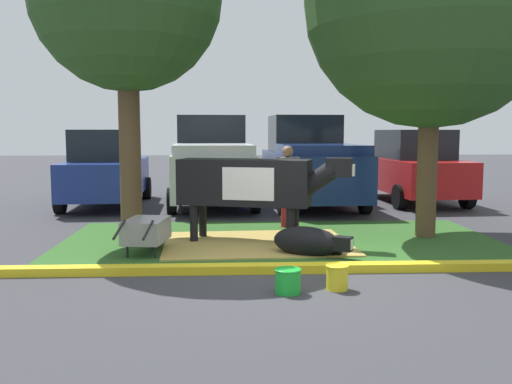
# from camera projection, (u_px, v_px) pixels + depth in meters

# --- Properties ---
(ground_plane) EXTENTS (80.00, 80.00, 0.00)m
(ground_plane) POSITION_uv_depth(u_px,v_px,m) (284.00, 273.00, 7.91)
(ground_plane) COLOR #38383D
(grass_island) EXTENTS (7.82, 4.22, 0.02)m
(grass_island) POSITION_uv_depth(u_px,v_px,m) (281.00, 241.00, 10.18)
(grass_island) COLOR #2D5B23
(grass_island) RESTS_ON ground
(curb_yellow) EXTENTS (9.02, 0.24, 0.12)m
(curb_yellow) POSITION_uv_depth(u_px,v_px,m) (296.00, 268.00, 7.93)
(curb_yellow) COLOR yellow
(curb_yellow) RESTS_ON ground
(hay_bedding) EXTENTS (3.32, 2.56, 0.04)m
(hay_bedding) POSITION_uv_depth(u_px,v_px,m) (257.00, 244.00, 9.84)
(hay_bedding) COLOR tan
(hay_bedding) RESTS_ON ground
(cow_holstein) EXTENTS (3.06, 1.31, 1.53)m
(cow_holstein) POSITION_uv_depth(u_px,v_px,m) (251.00, 183.00, 9.89)
(cow_holstein) COLOR black
(cow_holstein) RESTS_ON ground
(calf_lying) EXTENTS (1.29, 0.96, 0.48)m
(calf_lying) POSITION_uv_depth(u_px,v_px,m) (308.00, 242.00, 8.90)
(calf_lying) COLOR black
(calf_lying) RESTS_ON ground
(person_handler) EXTENTS (0.46, 0.34, 1.68)m
(person_handler) POSITION_uv_depth(u_px,v_px,m) (287.00, 184.00, 11.53)
(person_handler) COLOR maroon
(person_handler) RESTS_ON ground
(wheelbarrow) EXTENTS (0.73, 1.62, 0.63)m
(wheelbarrow) POSITION_uv_depth(u_px,v_px,m) (147.00, 231.00, 9.05)
(wheelbarrow) COLOR gray
(wheelbarrow) RESTS_ON ground
(bucket_green) EXTENTS (0.34, 0.34, 0.30)m
(bucket_green) POSITION_uv_depth(u_px,v_px,m) (288.00, 280.00, 6.90)
(bucket_green) COLOR green
(bucket_green) RESTS_ON ground
(bucket_yellow) EXTENTS (0.29, 0.29, 0.32)m
(bucket_yellow) POSITION_uv_depth(u_px,v_px,m) (337.00, 277.00, 7.05)
(bucket_yellow) COLOR yellow
(bucket_yellow) RESTS_ON ground
(sedan_blue) EXTENTS (2.19, 4.48, 2.02)m
(sedan_blue) POSITION_uv_depth(u_px,v_px,m) (107.00, 169.00, 14.98)
(sedan_blue) COLOR navy
(sedan_blue) RESTS_ON ground
(pickup_truck_black) EXTENTS (2.42, 5.49, 2.42)m
(pickup_truck_black) POSITION_uv_depth(u_px,v_px,m) (212.00, 163.00, 15.33)
(pickup_truck_black) COLOR silver
(pickup_truck_black) RESTS_ON ground
(pickup_truck_maroon) EXTENTS (2.42, 5.49, 2.42)m
(pickup_truck_maroon) POSITION_uv_depth(u_px,v_px,m) (310.00, 163.00, 15.23)
(pickup_truck_maroon) COLOR navy
(pickup_truck_maroon) RESTS_ON ground
(sedan_red) EXTENTS (2.19, 4.48, 2.02)m
(sedan_red) POSITION_uv_depth(u_px,v_px,m) (413.00, 167.00, 15.75)
(sedan_red) COLOR red
(sedan_red) RESTS_ON ground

